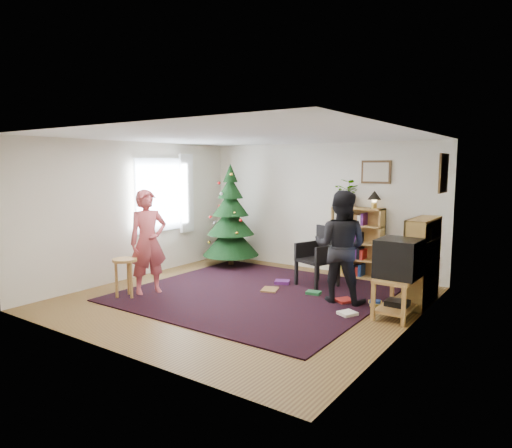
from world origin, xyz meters
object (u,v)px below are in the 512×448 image
Objects in this scene: crt_tv at (399,258)px; stool at (125,268)px; bookshelf_back at (357,242)px; bookshelf_right at (422,261)px; table_lamp at (374,196)px; person_by_chair at (340,247)px; person_standing at (148,242)px; tv_stand at (398,293)px; armchair at (320,254)px; picture_back at (376,172)px; picture_right at (444,173)px; christmas_tree at (231,224)px; potted_plant at (348,193)px.

stool is (-3.77, -1.59, -0.33)m from crt_tv.
bookshelf_back is 2.16× the size of crt_tv.
table_lamp is at bearing 47.34° from bookshelf_right.
person_standing is at bearing 17.56° from person_by_chair.
crt_tv is at bearing 170.34° from bookshelf_right.
person_by_chair is 5.31× the size of table_lamp.
person_standing is 5.27× the size of table_lamp.
stool is at bearing -157.07° from tv_stand.
armchair is 1.47m from table_lamp.
crt_tv is (1.07, -1.92, -1.14)m from picture_back.
person_standing is at bearing -161.76° from tv_stand.
armchair is at bearing 86.15° from bookshelf_right.
picture_right is 4.25m from christmas_tree.
crt_tv is (-0.12, -0.72, 0.15)m from bookshelf_right.
picture_back is at bearing 104.06° from table_lamp.
table_lamp reaches higher than tv_stand.
person_by_chair is at bearing -138.08° from picture_right.
christmas_tree is at bearing 179.87° from picture_right.
bookshelf_back is at bearing 93.16° from armchair.
potted_plant reaches higher than crt_tv.
bookshelf_right is at bearing -42.66° from table_lamp.
person_by_chair is at bearing -20.11° from christmas_tree.
christmas_tree reaches higher than bookshelf_right.
christmas_tree reaches higher than tv_stand.
potted_plant is at bearing 161.77° from picture_right.
crt_tv is (3.86, -1.21, -0.06)m from christmas_tree.
potted_plant reaches higher than bookshelf_right.
potted_plant is at bearing 57.24° from bookshelf_right.
christmas_tree is at bearing 91.86° from stool.
person_by_chair is (0.14, -1.79, -1.10)m from picture_back.
crt_tv is 1.17× the size of potted_plant.
christmas_tree is 1.24× the size of person_by_chair.
christmas_tree is 1.62× the size of bookshelf_right.
tv_stand is at bearing -59.90° from table_lamp.
picture_right is 0.58× the size of armchair.
bookshelf_right reaches higher than stool.
bookshelf_back is 1.54× the size of tv_stand.
bookshelf_right is 1.26× the size of armchair.
crt_tv is (-0.26, -1.20, -1.14)m from picture_right.
table_lamp is (2.73, 3.38, 1.03)m from stool.
picture_right is (1.33, -0.73, 0.00)m from picture_back.
table_lamp is (-1.16, 1.07, 0.85)m from bookshelf_right.
christmas_tree is at bearing 162.63° from crt_tv.
armchair is (-0.28, -0.95, -0.11)m from bookshelf_back.
armchair is (-1.61, 0.84, -0.26)m from crt_tv.
picture_right is 2.13m from bookshelf_back.
potted_plant is (-0.20, 0.00, 0.89)m from bookshelf_back.
bookshelf_right is 1.54× the size of tv_stand.
christmas_tree is 2.50× the size of tv_stand.
christmas_tree reaches higher than table_lamp.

